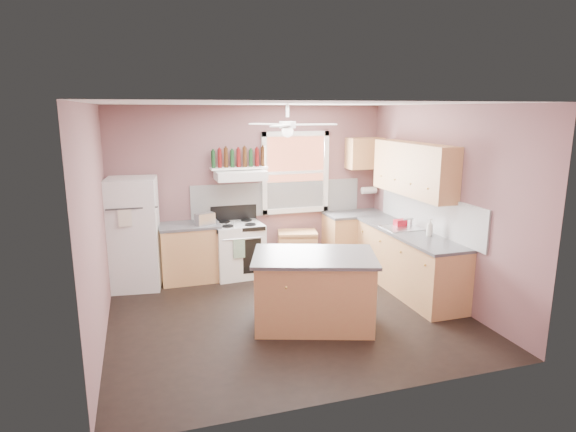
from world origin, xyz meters
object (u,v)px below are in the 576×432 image
object	(u,v)px
toaster	(205,219)
island	(314,291)
refrigerator	(134,234)
stove	(238,250)
cart	(297,250)

from	to	relation	value
toaster	island	size ratio (longest dim) A/B	0.20
refrigerator	stove	distance (m)	1.62
refrigerator	stove	size ratio (longest dim) A/B	1.93
refrigerator	cart	world-z (taller)	refrigerator
refrigerator	cart	distance (m)	2.65
stove	cart	xyz separation A→B (m)	(1.03, 0.07, -0.11)
refrigerator	island	distance (m)	2.94
toaster	cart	world-z (taller)	toaster
refrigerator	stove	bearing A→B (deg)	8.28
stove	refrigerator	bearing A→B (deg)	177.17
toaster	cart	size ratio (longest dim) A/B	0.44
refrigerator	toaster	world-z (taller)	refrigerator
toaster	stove	distance (m)	0.77
stove	cart	size ratio (longest dim) A/B	1.35
toaster	island	world-z (taller)	toaster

